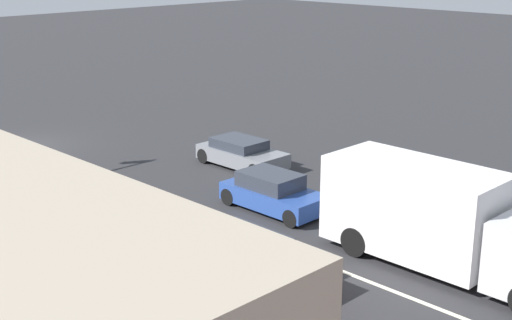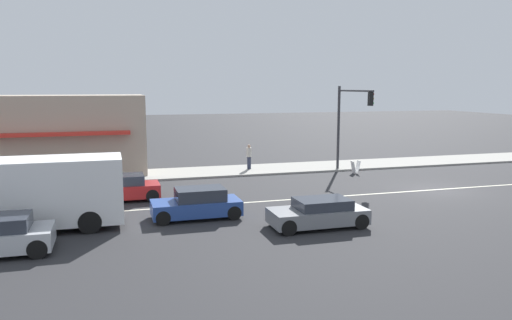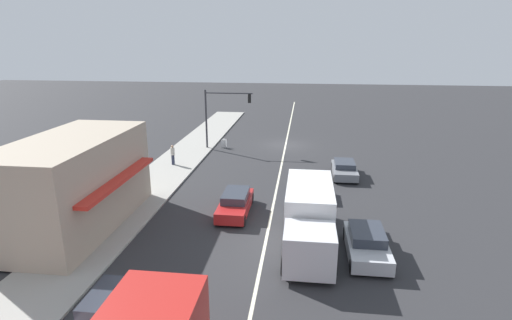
% 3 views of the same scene
% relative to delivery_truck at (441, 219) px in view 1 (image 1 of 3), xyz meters
% --- Properties ---
extents(ground_plane, '(160.00, 160.00, 0.00)m').
position_rel_delivery_truck_xyz_m(ground_plane, '(2.20, -2.36, -1.47)').
color(ground_plane, '#2B2B2D').
extents(lane_marking_center, '(0.16, 60.00, 0.01)m').
position_rel_delivery_truck_xyz_m(lane_marking_center, '(2.20, -20.36, -1.46)').
color(lane_marking_center, beige).
rests_on(lane_marking_center, ground).
extents(delivery_truck, '(2.44, 7.50, 2.87)m').
position_rel_delivery_truck_xyz_m(delivery_truck, '(0.00, 0.00, 0.00)').
color(delivery_truck, silver).
rests_on(delivery_truck, ground).
extents(suv_grey, '(1.79, 3.92, 1.17)m').
position_rel_delivery_truck_xyz_m(suv_grey, '(-2.80, -11.05, -0.89)').
color(suv_grey, slate).
rests_on(suv_grey, ground).
extents(coupe_blue, '(1.74, 3.82, 1.32)m').
position_rel_delivery_truck_xyz_m(coupe_blue, '(0.00, -6.56, -0.84)').
color(coupe_blue, '#284793').
rests_on(coupe_blue, ground).
extents(hatchback_red, '(1.72, 4.35, 1.30)m').
position_rel_delivery_truck_xyz_m(hatchback_red, '(4.40, -3.24, -0.84)').
color(hatchback_red, '#AD1E1E').
rests_on(hatchback_red, ground).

